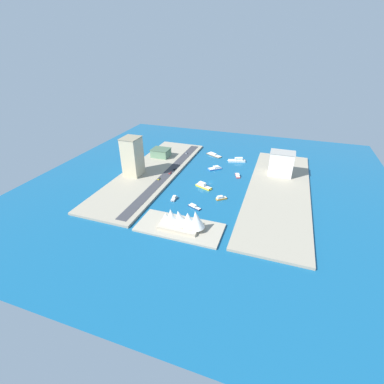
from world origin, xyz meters
TOP-DOWN VIEW (x-y plane):
  - ground_plane at (0.00, 0.00)m, footprint 440.00×440.00m
  - quay_west at (-82.49, 0.00)m, footprint 70.00×240.00m
  - quay_east at (82.49, 0.00)m, footprint 70.00×240.00m
  - peninsula_point at (1.50, 103.44)m, footprint 81.44×37.14m
  - road_strip at (59.35, 0.00)m, footprint 12.40×228.00m
  - ferry_white_commuter at (-18.98, -77.24)m, footprint 26.69×13.82m
  - ferry_yellow_fast at (4.60, 17.04)m, footprint 22.47×13.71m
  - tugboat_red at (-29.00, -27.95)m, footprint 9.24×15.30m
  - catamaran_blue at (4.92, -40.55)m, footprint 19.31×18.13m
  - water_taxi_orange at (-22.62, 37.63)m, footprint 12.24×10.94m
  - yacht_sleek_gray at (27.14, 55.59)m, footprint 4.43×12.02m
  - patrol_launch_navy at (0.49, 63.87)m, footprint 16.28×9.99m
  - barge_flat_brown at (20.59, -90.58)m, footprint 27.33×19.92m
  - hotel_broad_white at (-80.79, -45.39)m, footprint 30.69×20.75m
  - office_block_beige at (99.76, 16.15)m, footprint 21.15×24.22m
  - terminal_long_green at (93.62, -53.55)m, footprint 26.33×22.02m
  - taxi_yellow_cab at (62.68, 19.65)m, footprint 2.00×5.14m
  - suv_black at (55.56, -14.44)m, footprint 2.09×4.39m
  - pickup_red at (56.30, -1.26)m, footprint 2.07×5.21m
  - sedan_silver at (61.18, -78.02)m, footprint 1.93×4.99m
  - traffic_light_waterfront at (52.08, -26.17)m, footprint 0.36×0.36m
  - opera_landmark at (-1.89, 103.44)m, footprint 44.04×21.60m
  - park_tree_cluster at (-88.03, -50.12)m, footprint 13.30×13.30m

SIDE VIEW (x-z plane):
  - ground_plane at x=0.00m, z-range 0.00..0.00m
  - peninsula_point at x=1.50m, z-range 0.00..2.00m
  - barge_flat_brown at x=20.59m, z-range -0.50..2.78m
  - patrol_launch_navy at x=0.49m, z-range -0.40..2.74m
  - quay_west at x=-82.49m, z-range 0.00..2.61m
  - quay_east at x=82.49m, z-range 0.00..2.61m
  - tugboat_red at x=-29.00m, z-range -0.44..3.20m
  - catamaran_blue at x=4.92m, z-range -0.56..3.43m
  - yacht_sleek_gray at x=27.14m, z-range -0.51..3.66m
  - water_taxi_orange at x=-22.62m, z-range -0.46..3.92m
  - ferry_yellow_fast at x=4.60m, z-range -0.88..5.31m
  - ferry_white_commuter at x=-18.98m, z-range -0.93..5.49m
  - road_strip at x=59.35m, z-range 2.61..2.76m
  - sedan_silver at x=61.18m, z-range 2.75..4.22m
  - pickup_red at x=56.30m, z-range 2.75..4.37m
  - taxi_yellow_cab at x=62.68m, z-range 2.73..4.41m
  - suv_black at x=55.56m, z-range 2.73..4.44m
  - traffic_light_waterfront at x=52.08m, z-range 3.70..10.20m
  - terminal_long_green at x=93.62m, z-range 2.64..14.64m
  - park_tree_cluster at x=-88.03m, z-range 3.62..13.84m
  - opera_landmark at x=-1.89m, z-range -0.08..21.55m
  - hotel_broad_white at x=-80.79m, z-range 2.64..33.93m
  - office_block_beige at x=99.76m, z-range 2.64..52.37m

